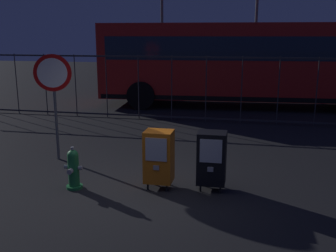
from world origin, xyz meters
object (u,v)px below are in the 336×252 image
object	(u,v)px
bus_near	(246,60)
street_light_near_left	(162,1)
fire_hydrant	(73,169)
newspaper_box_secondary	(159,156)
newspaper_box_primary	(212,158)
stop_sign	(54,85)

from	to	relation	value
bus_near	street_light_near_left	world-z (taller)	street_light_near_left
fire_hydrant	newspaper_box_secondary	distance (m)	1.49
newspaper_box_primary	bus_near	world-z (taller)	bus_near
newspaper_box_secondary	bus_near	bearing A→B (deg)	81.14
newspaper_box_secondary	bus_near	distance (m)	8.65
fire_hydrant	street_light_near_left	distance (m)	14.56
newspaper_box_primary	newspaper_box_secondary	size ratio (longest dim) A/B	1.00
stop_sign	bus_near	xyz separation A→B (m)	(3.79, 7.37, 0.11)
newspaper_box_secondary	fire_hydrant	bearing A→B (deg)	-167.17
newspaper_box_primary	bus_near	size ratio (longest dim) A/B	0.10
fire_hydrant	newspaper_box_secondary	size ratio (longest dim) A/B	0.73
fire_hydrant	newspaper_box_primary	xyz separation A→B (m)	(2.34, 0.43, 0.22)
fire_hydrant	bus_near	bearing A→B (deg)	72.59
newspaper_box_secondary	stop_sign	distance (m)	2.89
stop_sign	street_light_near_left	distance (m)	12.81
street_light_near_left	newspaper_box_secondary	bearing A→B (deg)	-77.74
newspaper_box_secondary	bus_near	xyz separation A→B (m)	(1.32, 8.48, 1.14)
stop_sign	fire_hydrant	bearing A→B (deg)	-54.20
street_light_near_left	stop_sign	bearing A→B (deg)	-87.76
newspaper_box_primary	newspaper_box_secondary	xyz separation A→B (m)	(-0.90, -0.10, 0.00)
fire_hydrant	newspaper_box_primary	world-z (taller)	newspaper_box_primary
newspaper_box_primary	stop_sign	distance (m)	3.66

